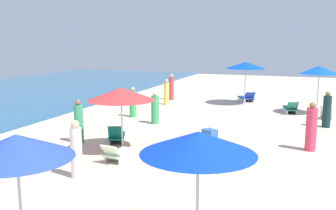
{
  "coord_description": "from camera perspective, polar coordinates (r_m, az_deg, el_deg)",
  "views": [
    {
      "loc": [
        -12.3,
        2.73,
        3.85
      ],
      "look_at": [
        1.88,
        7.92,
        1.26
      ],
      "focal_mm": 40.87,
      "sensor_mm": 36.0,
      "label": 1
    }
  ],
  "objects": [
    {
      "name": "umbrella_0",
      "position": [
        13.14,
        -6.97,
        1.64
      ],
      "size": [
        2.29,
        2.29,
        2.24
      ],
      "color": "silver",
      "rests_on": "ground_plane"
    },
    {
      "name": "lounge_chair_0_0",
      "position": [
        12.53,
        -7.28,
        -7.15
      ],
      "size": [
        1.38,
        0.81,
        0.63
      ],
      "rotation": [
        0.0,
        0.0,
        1.42
      ],
      "color": "silver",
      "rests_on": "ground_plane"
    },
    {
      "name": "lounge_chair_0_1",
      "position": [
        14.6,
        -7.66,
        -4.59
      ],
      "size": [
        1.46,
        1.04,
        0.77
      ],
      "rotation": [
        0.0,
        0.0,
        1.98
      ],
      "color": "silver",
      "rests_on": "ground_plane"
    },
    {
      "name": "umbrella_1",
      "position": [
        6.55,
        -21.7,
        -5.78
      ],
      "size": [
        1.83,
        1.83,
        2.38
      ],
      "color": "silver",
      "rests_on": "ground_plane"
    },
    {
      "name": "umbrella_2",
      "position": [
        5.92,
        4.52,
        -5.68
      ],
      "size": [
        1.83,
        1.83,
        2.46
      ],
      "color": "silver",
      "rests_on": "ground_plane"
    },
    {
      "name": "umbrella_3",
      "position": [
        21.11,
        21.64,
        4.89
      ],
      "size": [
        1.9,
        1.9,
        2.53
      ],
      "color": "silver",
      "rests_on": "ground_plane"
    },
    {
      "name": "lounge_chair_3_0",
      "position": [
        20.55,
        22.96,
        -1.12
      ],
      "size": [
        1.45,
        1.06,
        0.7
      ],
      "rotation": [
        0.0,
        0.0,
        1.18
      ],
      "color": "silver",
      "rests_on": "ground_plane"
    },
    {
      "name": "lounge_chair_3_1",
      "position": [
        21.3,
        17.79,
        -0.48
      ],
      "size": [
        1.61,
        0.89,
        0.71
      ],
      "rotation": [
        0.0,
        0.0,
        1.8
      ],
      "color": "silver",
      "rests_on": "ground_plane"
    },
    {
      "name": "umbrella_4",
      "position": [
        23.22,
        11.51,
        5.82
      ],
      "size": [
        2.37,
        2.37,
        2.55
      ],
      "color": "silver",
      "rests_on": "ground_plane"
    },
    {
      "name": "lounge_chair_4_0",
      "position": [
        24.6,
        11.65,
        1.11
      ],
      "size": [
        1.43,
        1.26,
        0.66
      ],
      "rotation": [
        0.0,
        0.0,
        2.16
      ],
      "color": "silver",
      "rests_on": "ground_plane"
    },
    {
      "name": "beachgoer_0",
      "position": [
        22.9,
        -0.24,
        1.88
      ],
      "size": [
        0.36,
        0.36,
        1.54
      ],
      "rotation": [
        0.0,
        0.0,
        4.94
      ],
      "color": "#EDD856",
      "rests_on": "ground_plane"
    },
    {
      "name": "beachgoer_1",
      "position": [
        11.09,
        -13.53,
        -6.63
      ],
      "size": [
        0.41,
        0.41,
        1.65
      ],
      "rotation": [
        0.0,
        0.0,
        5.93
      ],
      "color": "white",
      "rests_on": "ground_plane"
    },
    {
      "name": "beachgoer_2",
      "position": [
        19.28,
        -5.27,
        0.29
      ],
      "size": [
        0.45,
        0.45,
        1.51
      ],
      "rotation": [
        0.0,
        0.0,
        5.82
      ],
      "color": "green",
      "rests_on": "ground_plane"
    },
    {
      "name": "beachgoer_3",
      "position": [
        14.24,
        20.59,
        -3.28
      ],
      "size": [
        0.53,
        0.53,
        1.73
      ],
      "rotation": [
        0.0,
        0.0,
        5.51
      ],
      "color": "#E13A58",
      "rests_on": "ground_plane"
    },
    {
      "name": "beachgoer_4",
      "position": [
        14.77,
        -13.16,
        -2.58
      ],
      "size": [
        0.39,
        0.39,
        1.65
      ],
      "rotation": [
        0.0,
        0.0,
        3.3
      ],
      "color": "#3DA86C",
      "rests_on": "ground_plane"
    },
    {
      "name": "beachgoer_5",
      "position": [
        24.71,
        0.52,
        2.65
      ],
      "size": [
        0.43,
        0.43,
        1.68
      ],
      "rotation": [
        0.0,
        0.0,
        3.89
      ],
      "color": "#D74442",
      "rests_on": "ground_plane"
    },
    {
      "name": "beachgoer_6",
      "position": [
        18.31,
        22.61,
        -0.79
      ],
      "size": [
        0.47,
        0.47,
        1.62
      ],
      "rotation": [
        0.0,
        0.0,
        5.14
      ],
      "color": "#142F2F",
      "rests_on": "ground_plane"
    },
    {
      "name": "beachgoer_7",
      "position": [
        17.65,
        -1.93,
        -0.61
      ],
      "size": [
        0.49,
        0.49,
        1.5
      ],
      "rotation": [
        0.0,
        0.0,
        2.01
      ],
      "color": "#41A262",
      "rests_on": "ground_plane"
    },
    {
      "name": "cooler_box_1",
      "position": [
        15.1,
        6.24,
        -4.34
      ],
      "size": [
        0.61,
        0.65,
        0.39
      ],
      "primitive_type": "cube",
      "rotation": [
        0.0,
        0.0,
        4.19
      ],
      "color": "#2F5FAF",
      "rests_on": "ground_plane"
    }
  ]
}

